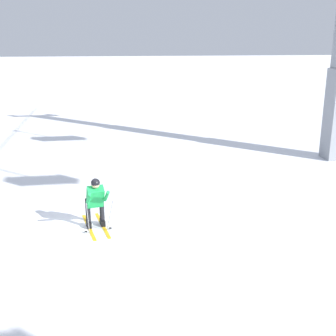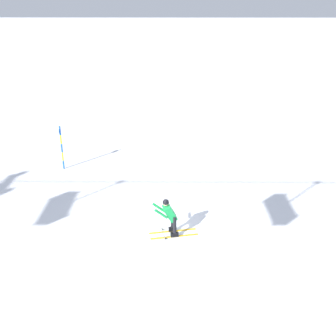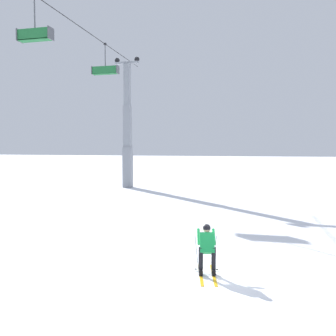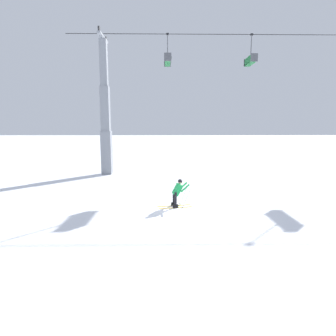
{
  "view_description": "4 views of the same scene",
  "coord_description": "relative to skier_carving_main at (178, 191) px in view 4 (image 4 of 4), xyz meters",
  "views": [
    {
      "loc": [
        10.3,
        0.92,
        4.81
      ],
      "look_at": [
        -0.22,
        2.54,
        1.65
      ],
      "focal_mm": 46.01,
      "sensor_mm": 36.0,
      "label": 1
    },
    {
      "loc": [
        -0.43,
        13.63,
        8.18
      ],
      "look_at": [
        -0.32,
        0.88,
        2.73
      ],
      "focal_mm": 44.56,
      "sensor_mm": 36.0,
      "label": 2
    },
    {
      "loc": [
        -10.69,
        -0.64,
        3.74
      ],
      "look_at": [
        -1.33,
        1.6,
        3.16
      ],
      "focal_mm": 38.16,
      "sensor_mm": 36.0,
      "label": 3
    },
    {
      "loc": [
        -1.07,
        -12.55,
        4.03
      ],
      "look_at": [
        -0.85,
        1.31,
        1.91
      ],
      "focal_mm": 28.4,
      "sensor_mm": 36.0,
      "label": 4
    }
  ],
  "objects": [
    {
      "name": "haul_cable",
      "position": [
        7.44,
        9.89,
        10.77
      ],
      "size": [
        32.2,
        0.05,
        0.05
      ],
      "primitive_type": "cylinder",
      "rotation": [
        0.0,
        1.57,
        0.0
      ],
      "color": "black"
    },
    {
      "name": "skier_carving_main",
      "position": [
        0.0,
        0.0,
        0.0
      ],
      "size": [
        1.81,
        0.88,
        1.56
      ],
      "color": "yellow",
      "rests_on": "ground_plane"
    },
    {
      "name": "lift_tower_near",
      "position": [
        -5.66,
        9.89,
        4.03
      ],
      "size": [
        0.87,
        2.89,
        11.75
      ],
      "color": "gray",
      "rests_on": "ground_plane"
    },
    {
      "name": "chairlift_seat_second",
      "position": [
        6.48,
        9.89,
        8.79
      ],
      "size": [
        0.61,
        1.89,
        2.4
      ],
      "color": "black"
    },
    {
      "name": "ground_plane",
      "position": [
        0.38,
        -0.65,
        -0.82
      ],
      "size": [
        260.0,
        260.0,
        0.0
      ],
      "primitive_type": "plane",
      "color": "white"
    },
    {
      "name": "chairlift_seat_nearest",
      "position": [
        -0.44,
        9.89,
        8.78
      ],
      "size": [
        0.61,
        2.04,
        2.41
      ],
      "color": "black"
    }
  ]
}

